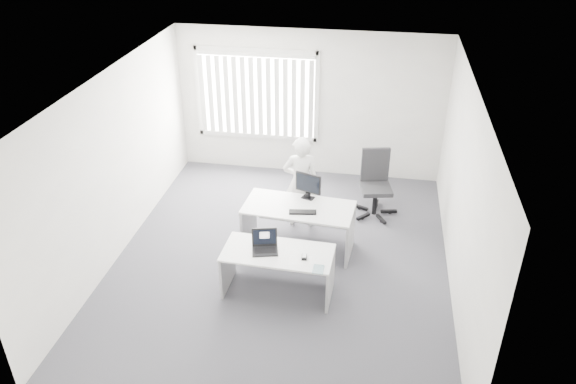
% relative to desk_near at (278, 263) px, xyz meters
% --- Properties ---
extents(ground, '(6.00, 6.00, 0.00)m').
position_rel_desk_near_xyz_m(ground, '(-0.09, 0.74, -0.49)').
color(ground, '#504F57').
rests_on(ground, ground).
extents(wall_back, '(5.00, 0.02, 2.80)m').
position_rel_desk_near_xyz_m(wall_back, '(-0.09, 3.74, 0.91)').
color(wall_back, beige).
rests_on(wall_back, ground).
extents(wall_front, '(5.00, 0.02, 2.80)m').
position_rel_desk_near_xyz_m(wall_front, '(-0.09, -2.26, 0.91)').
color(wall_front, beige).
rests_on(wall_front, ground).
extents(wall_left, '(0.02, 6.00, 2.80)m').
position_rel_desk_near_xyz_m(wall_left, '(-2.59, 0.74, 0.91)').
color(wall_left, beige).
rests_on(wall_left, ground).
extents(wall_right, '(0.02, 6.00, 2.80)m').
position_rel_desk_near_xyz_m(wall_right, '(2.41, 0.74, 0.91)').
color(wall_right, beige).
rests_on(wall_right, ground).
extents(ceiling, '(5.00, 6.00, 0.02)m').
position_rel_desk_near_xyz_m(ceiling, '(-0.09, 0.74, 2.31)').
color(ceiling, white).
rests_on(ceiling, wall_back).
extents(window, '(2.32, 0.06, 1.76)m').
position_rel_desk_near_xyz_m(window, '(-1.09, 3.70, 1.06)').
color(window, silver).
rests_on(window, wall_back).
extents(blinds, '(2.20, 0.10, 1.50)m').
position_rel_desk_near_xyz_m(blinds, '(-1.09, 3.64, 1.03)').
color(blinds, silver).
rests_on(blinds, wall_back).
extents(desk_near, '(1.53, 0.76, 0.69)m').
position_rel_desk_near_xyz_m(desk_near, '(0.00, 0.00, 0.00)').
color(desk_near, silver).
rests_on(desk_near, ground).
extents(desk_far, '(1.72, 0.91, 0.76)m').
position_rel_desk_near_xyz_m(desk_far, '(0.12, 1.11, 0.05)').
color(desk_far, silver).
rests_on(desk_far, ground).
extents(office_chair, '(0.77, 0.77, 1.15)m').
position_rel_desk_near_xyz_m(office_chair, '(1.25, 2.39, -0.14)').
color(office_chair, black).
rests_on(office_chair, ground).
extents(person, '(0.64, 0.49, 1.59)m').
position_rel_desk_near_xyz_m(person, '(0.04, 1.81, 0.30)').
color(person, silver).
rests_on(person, ground).
extents(laptop, '(0.41, 0.38, 0.27)m').
position_rel_desk_near_xyz_m(laptop, '(-0.17, -0.03, 0.33)').
color(laptop, black).
rests_on(laptop, desk_near).
extents(paper_sheet, '(0.32, 0.24, 0.00)m').
position_rel_desk_near_xyz_m(paper_sheet, '(0.33, -0.13, 0.19)').
color(paper_sheet, white).
rests_on(paper_sheet, desk_near).
extents(mouse, '(0.08, 0.12, 0.05)m').
position_rel_desk_near_xyz_m(mouse, '(0.37, -0.08, 0.22)').
color(mouse, silver).
rests_on(mouse, paper_sheet).
extents(booklet, '(0.15, 0.20, 0.01)m').
position_rel_desk_near_xyz_m(booklet, '(0.59, -0.29, 0.20)').
color(booklet, silver).
rests_on(booklet, desk_near).
extents(keyboard, '(0.42, 0.19, 0.02)m').
position_rel_desk_near_xyz_m(keyboard, '(0.20, 0.94, 0.27)').
color(keyboard, black).
rests_on(keyboard, desk_far).
extents(monitor, '(0.44, 0.26, 0.42)m').
position_rel_desk_near_xyz_m(monitor, '(0.22, 1.39, 0.48)').
color(monitor, black).
rests_on(monitor, desk_far).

